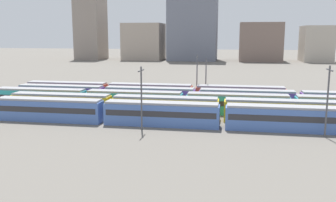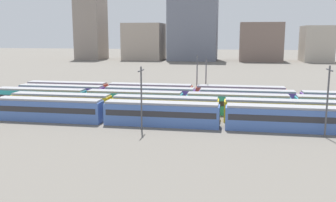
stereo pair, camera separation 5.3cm
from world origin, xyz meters
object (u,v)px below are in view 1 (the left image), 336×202
(train_track_1, at_px, (221,109))
(train_track_2, at_px, (237,104))
(train_track_0, at_px, (162,114))
(train_track_4, at_px, (150,92))
(train_track_3, at_px, (298,101))
(catenary_pole_1, at_px, (197,75))
(catenary_pole_0, at_px, (141,95))
(catenary_pole_2, at_px, (328,98))
(catenary_pole_3, at_px, (206,77))

(train_track_1, height_order, train_track_2, same)
(train_track_0, bearing_deg, train_track_4, 107.39)
(train_track_4, bearing_deg, train_track_3, -10.01)
(train_track_2, distance_m, catenary_pole_1, 16.47)
(catenary_pole_0, bearing_deg, train_track_3, 36.26)
(train_track_1, xyz_separation_m, catenary_pole_2, (14.55, -7.94, 3.63))
(train_track_0, relative_size, catenary_pole_1, 5.65)
(train_track_3, xyz_separation_m, catenary_pole_2, (0.70, -18.34, 3.63))
(train_track_3, relative_size, catenary_pole_2, 11.29)
(train_track_3, height_order, train_track_4, same)
(train_track_2, bearing_deg, catenary_pole_1, 122.12)
(train_track_0, bearing_deg, train_track_1, 29.72)
(train_track_1, bearing_deg, catenary_pole_0, -144.54)
(train_track_4, bearing_deg, train_track_2, -29.68)
(catenary_pole_0, height_order, catenary_pole_3, catenary_pole_0)
(train_track_1, distance_m, train_track_4, 22.08)
(train_track_2, distance_m, train_track_3, 12.37)
(train_track_0, bearing_deg, train_track_2, 41.56)
(train_track_1, bearing_deg, train_track_3, 36.91)
(train_track_4, xyz_separation_m, catenary_pole_0, (4.08, -23.82, 3.38))
(train_track_1, bearing_deg, catenary_pole_1, 107.48)
(train_track_2, distance_m, train_track_4, 21.00)
(train_track_1, xyz_separation_m, train_track_2, (2.62, 5.20, 0.00))
(train_track_1, xyz_separation_m, catenary_pole_0, (-11.55, -8.22, 3.38))
(catenary_pole_2, bearing_deg, train_track_0, 173.39)
(train_track_3, relative_size, catenary_pole_0, 11.87)
(catenary_pole_0, height_order, catenary_pole_1, catenary_pole_1)
(catenary_pole_3, bearing_deg, train_track_0, -102.32)
(train_track_0, distance_m, catenary_pole_1, 24.49)
(catenary_pole_2, distance_m, catenary_pole_3, 32.17)
(train_track_2, relative_size, catenary_pole_0, 9.87)
(train_track_2, distance_m, catenary_pole_0, 19.81)
(catenary_pole_0, height_order, catenary_pole_2, catenary_pole_2)
(catenary_pole_0, bearing_deg, catenary_pole_3, 74.08)
(train_track_1, distance_m, catenary_pole_2, 16.97)
(train_track_0, relative_size, train_track_1, 0.75)
(train_track_3, height_order, catenary_pole_3, catenary_pole_3)
(train_track_2, height_order, catenary_pole_3, catenary_pole_3)
(catenary_pole_0, xyz_separation_m, catenary_pole_3, (7.59, 26.60, -0.19))
(train_track_4, relative_size, catenary_pole_3, 6.12)
(catenary_pole_1, height_order, catenary_pole_3, catenary_pole_1)
(train_track_4, bearing_deg, catenary_pole_2, -37.97)
(catenary_pole_0, distance_m, catenary_pole_3, 27.66)
(catenary_pole_1, bearing_deg, catenary_pole_3, -12.74)
(catenary_pole_0, bearing_deg, catenary_pole_2, 0.62)
(train_track_4, bearing_deg, catenary_pole_1, 18.37)
(train_track_2, bearing_deg, train_track_0, -138.44)
(catenary_pole_2, xyz_separation_m, catenary_pole_3, (-18.51, 26.32, -0.44))
(train_track_2, xyz_separation_m, train_track_4, (-18.25, 10.40, -0.00))
(catenary_pole_1, height_order, catenary_pole_2, catenary_pole_2)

